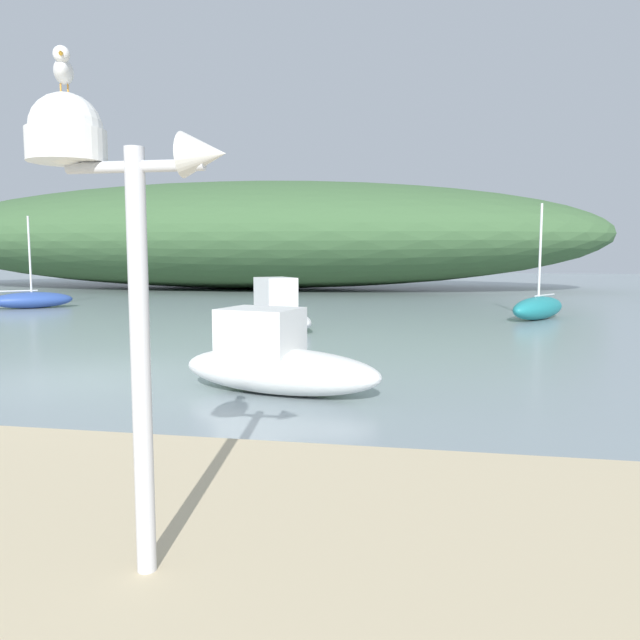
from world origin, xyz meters
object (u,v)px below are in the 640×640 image
Objects in this scene: sailboat_centre_water at (32,300)px; sailboat_near_shore at (538,308)px; motorboat_far_right at (279,311)px; seagull_on_radar at (63,68)px; mast_structure at (97,187)px; motorboat_outer_mooring at (275,362)px.

sailboat_near_shore is at bearing -2.26° from sailboat_centre_water.
sailboat_centre_water reaches higher than motorboat_far_right.
sailboat_near_shore is (5.51, 17.97, -2.88)m from seagull_on_radar.
mast_structure is at bearing -80.12° from motorboat_far_right.
seagull_on_radar is 0.09× the size of motorboat_outer_mooring.
seagull_on_radar is 0.09× the size of sailboat_centre_water.
motorboat_outer_mooring is at bearing 94.37° from mast_structure.
seagull_on_radar is at bearing -87.39° from motorboat_outer_mooring.
motorboat_far_right is at bearing 99.15° from seagull_on_radar.
sailboat_centre_water is at bearing 177.74° from sailboat_near_shore.
motorboat_outer_mooring is at bearing -44.06° from sailboat_centre_water.
sailboat_near_shore reaches higher than mast_structure.
motorboat_outer_mooring is 18.43m from sailboat_centre_water.
mast_structure is at bearing -106.54° from sailboat_near_shore.
seagull_on_radar is 19.02m from sailboat_near_shore.
seagull_on_radar is at bearing -80.85° from motorboat_far_right.
sailboat_near_shore is 19.04m from sailboat_centre_water.
sailboat_near_shore reaches higher than sailboat_centre_water.
sailboat_near_shore reaches higher than seagull_on_radar.
sailboat_near_shore reaches higher than motorboat_outer_mooring.
seagull_on_radar is 0.10× the size of motorboat_far_right.
motorboat_outer_mooring is (-5.78, -12.07, 0.10)m from sailboat_near_shore.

